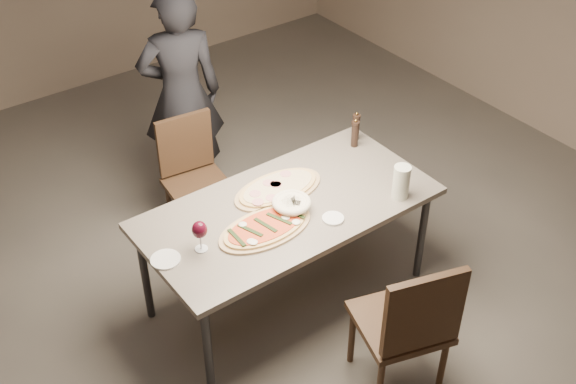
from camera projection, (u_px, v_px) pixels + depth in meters
room at (288, 112)px, 3.95m from camera, size 7.00×7.00×7.00m
dining_table at (288, 213)px, 4.37m from camera, size 1.80×0.90×0.75m
zucchini_pizza at (265, 228)px, 4.15m from camera, size 0.60×0.33×0.05m
ham_pizza at (278, 188)px, 4.45m from camera, size 0.61×0.34×0.04m
bread_basket at (291, 205)px, 4.26m from camera, size 0.23×0.23×0.08m
oil_dish at (333, 219)px, 4.23m from camera, size 0.13×0.13×0.01m
pepper_mill_left at (356, 126)px, 4.87m from camera, size 0.05×0.05×0.21m
pepper_mill_right at (355, 133)px, 4.80m from camera, size 0.05×0.05×0.21m
carafe at (401, 182)px, 4.35m from camera, size 0.10×0.10×0.22m
wine_glass at (200, 231)px, 3.94m from camera, size 0.09×0.09×0.20m
side_plate at (166, 259)px, 3.95m from camera, size 0.17×0.17×0.01m
chair_near at (409, 322)px, 3.85m from camera, size 0.58×0.58×0.99m
chair_far at (193, 171)px, 5.05m from camera, size 0.47×0.47×0.89m
diner at (181, 95)px, 5.25m from camera, size 0.70×0.58×1.66m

